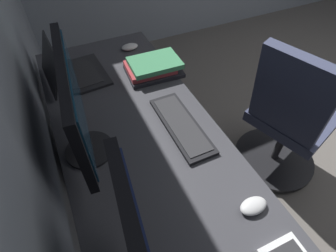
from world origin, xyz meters
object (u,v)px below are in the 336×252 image
(mouse_main, at_px, (253,206))
(laptop_leftmost, at_px, (71,70))
(mouse_spare, at_px, (130,47))
(office_chair, at_px, (287,124))
(drawer_pedestal, at_px, (134,167))
(monitor_primary, at_px, (76,107))
(book_stack_near, at_px, (153,67))
(keyboard_spare, at_px, (181,125))

(mouse_main, bearing_deg, laptop_leftmost, 22.17)
(laptop_leftmost, distance_m, mouse_spare, 0.41)
(mouse_spare, distance_m, office_chair, 1.07)
(drawer_pedestal, relative_size, monitor_primary, 1.25)
(drawer_pedestal, relative_size, book_stack_near, 2.23)
(laptop_leftmost, height_order, book_stack_near, laptop_leftmost)
(laptop_leftmost, distance_m, office_chair, 1.29)
(mouse_main, bearing_deg, office_chair, -56.81)
(keyboard_spare, xyz_separation_m, book_stack_near, (0.44, -0.05, 0.03))
(monitor_primary, bearing_deg, office_chair, -93.50)
(drawer_pedestal, xyz_separation_m, mouse_main, (-0.61, -0.27, 0.40))
(mouse_main, bearing_deg, book_stack_near, 0.23)
(mouse_main, height_order, book_stack_near, book_stack_near)
(keyboard_spare, bearing_deg, laptop_leftmost, 32.94)
(drawer_pedestal, distance_m, monitor_primary, 0.67)
(drawer_pedestal, height_order, laptop_leftmost, laptop_leftmost)
(drawer_pedestal, distance_m, office_chair, 0.95)
(monitor_primary, distance_m, mouse_spare, 0.84)
(office_chair, bearing_deg, book_stack_near, 55.14)
(office_chair, bearing_deg, laptop_leftmost, 60.92)
(book_stack_near, bearing_deg, drawer_pedestal, 138.24)
(monitor_primary, xyz_separation_m, mouse_spare, (0.69, -0.42, -0.23))
(mouse_main, distance_m, mouse_spare, 1.19)
(keyboard_spare, relative_size, office_chair, 0.43)
(mouse_spare, bearing_deg, office_chair, -136.99)
(monitor_primary, distance_m, laptop_leftmost, 0.57)
(mouse_main, xyz_separation_m, book_stack_near, (0.90, 0.00, 0.02))
(keyboard_spare, bearing_deg, drawer_pedestal, 56.39)
(mouse_main, relative_size, office_chair, 0.11)
(office_chair, bearing_deg, drawer_pedestal, 79.57)
(book_stack_near, distance_m, office_chair, 0.87)
(monitor_primary, distance_m, office_chair, 1.24)
(keyboard_spare, xyz_separation_m, mouse_main, (-0.46, -0.05, 0.01))
(drawer_pedestal, xyz_separation_m, laptop_leftmost, (0.43, 0.16, 0.43))
(mouse_main, xyz_separation_m, mouse_spare, (1.19, 0.04, 0.00))
(drawer_pedestal, distance_m, keyboard_spare, 0.47)
(laptop_leftmost, distance_m, mouse_main, 1.12)
(drawer_pedestal, bearing_deg, laptop_leftmost, 19.96)
(mouse_main, distance_m, office_chair, 0.85)
(drawer_pedestal, height_order, book_stack_near, book_stack_near)
(monitor_primary, height_order, laptop_leftmost, monitor_primary)
(monitor_primary, relative_size, book_stack_near, 1.78)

